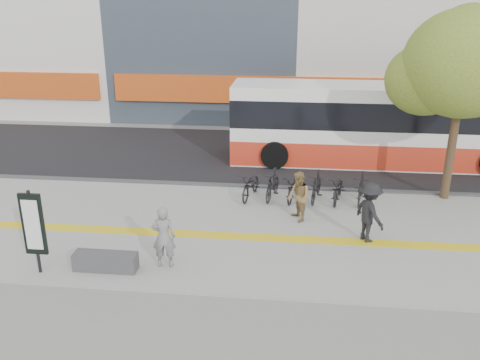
# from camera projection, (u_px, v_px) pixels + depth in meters

# --- Properties ---
(ground) EXTENTS (120.00, 120.00, 0.00)m
(ground) POSITION_uv_depth(u_px,v_px,m) (215.00, 255.00, 13.63)
(ground) COLOR slate
(ground) RESTS_ON ground
(sidewalk) EXTENTS (40.00, 7.00, 0.08)m
(sidewalk) POSITION_uv_depth(u_px,v_px,m) (223.00, 229.00, 15.01)
(sidewalk) COLOR slate
(sidewalk) RESTS_ON ground
(tactile_strip) EXTENTS (40.00, 0.45, 0.01)m
(tactile_strip) POSITION_uv_depth(u_px,v_px,m) (220.00, 235.00, 14.53)
(tactile_strip) COLOR gold
(tactile_strip) RESTS_ON sidewalk
(street) EXTENTS (40.00, 8.00, 0.06)m
(street) POSITION_uv_depth(u_px,v_px,m) (247.00, 155.00, 22.00)
(street) COLOR black
(street) RESTS_ON ground
(curb) EXTENTS (40.00, 0.25, 0.14)m
(curb) POSITION_uv_depth(u_px,v_px,m) (236.00, 186.00, 18.26)
(curb) COLOR #363639
(curb) RESTS_ON ground
(bench) EXTENTS (1.60, 0.45, 0.45)m
(bench) POSITION_uv_depth(u_px,v_px,m) (106.00, 261.00, 12.67)
(bench) COLOR #363639
(bench) RESTS_ON sidewalk
(signboard) EXTENTS (0.55, 0.10, 2.20)m
(signboard) POSITION_uv_depth(u_px,v_px,m) (33.00, 225.00, 12.18)
(signboard) COLOR black
(signboard) RESTS_ON sidewalk
(street_tree) EXTENTS (4.40, 3.80, 6.31)m
(street_tree) POSITION_uv_depth(u_px,v_px,m) (462.00, 66.00, 15.82)
(street_tree) COLOR #3B261B
(street_tree) RESTS_ON sidewalk
(bus) EXTENTS (11.98, 2.84, 3.19)m
(bus) POSITION_uv_depth(u_px,v_px,m) (380.00, 127.00, 20.45)
(bus) COLOR white
(bus) RESTS_ON street
(bicycle_row) EXTENTS (4.55, 1.79, 0.99)m
(bicycle_row) POSITION_uv_depth(u_px,v_px,m) (304.00, 187.00, 16.91)
(bicycle_row) COLOR black
(bicycle_row) RESTS_ON sidewalk
(seated_woman) EXTENTS (0.63, 0.44, 1.65)m
(seated_woman) POSITION_uv_depth(u_px,v_px,m) (164.00, 237.00, 12.63)
(seated_woman) COLOR black
(seated_woman) RESTS_ON sidewalk
(pedestrian_tan) EXTENTS (0.85, 0.94, 1.56)m
(pedestrian_tan) POSITION_uv_depth(u_px,v_px,m) (298.00, 197.00, 15.24)
(pedestrian_tan) COLOR olive
(pedestrian_tan) RESTS_ON sidewalk
(pedestrian_dark) EXTENTS (1.11, 1.29, 1.73)m
(pedestrian_dark) POSITION_uv_depth(u_px,v_px,m) (370.00, 212.00, 13.94)
(pedestrian_dark) COLOR black
(pedestrian_dark) RESTS_ON sidewalk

